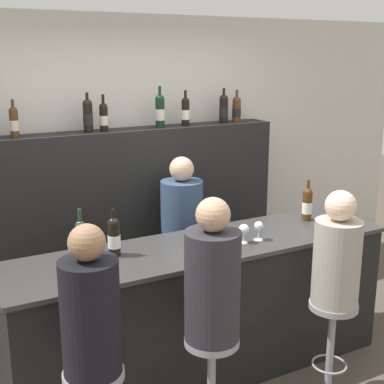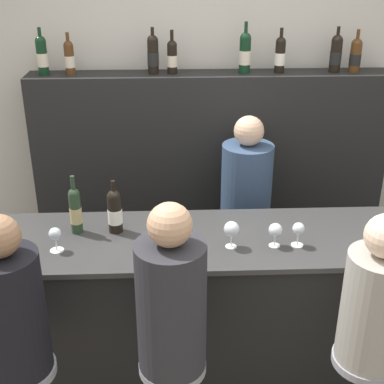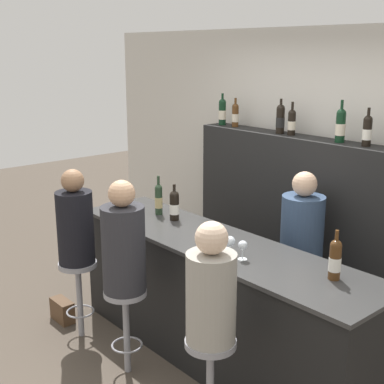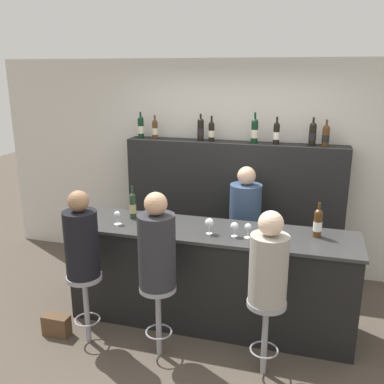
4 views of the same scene
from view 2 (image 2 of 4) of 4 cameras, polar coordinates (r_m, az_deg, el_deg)
name	(u,v)px [view 2 (image 2 of 4)]	position (r m, az deg, el deg)	size (l,w,h in m)	color
wall_back	(208,112)	(4.17, 1.77, 8.53)	(6.40, 0.05, 2.60)	beige
bar_counter	(223,309)	(3.27, 3.35, -12.37)	(2.78, 0.68, 0.99)	black
back_bar_cabinet	(210,180)	(4.12, 1.90, 1.29)	(2.61, 0.28, 1.65)	black
wine_bottle_counter_0	(75,210)	(3.05, -12.33, -1.88)	(0.07, 0.07, 0.34)	#233823
wine_bottle_counter_1	(115,211)	(3.02, -8.24, -1.98)	(0.08, 0.08, 0.31)	black
wine_bottle_backbar_0	(42,55)	(3.93, -15.71, 13.89)	(0.08, 0.08, 0.32)	black
wine_bottle_backbar_1	(69,57)	(3.90, -12.95, 13.83)	(0.07, 0.07, 0.29)	#4C2D14
wine_bottle_backbar_2	(153,54)	(3.83, -4.18, 14.45)	(0.08, 0.08, 0.32)	black
wine_bottle_backbar_3	(172,56)	(3.83, -2.13, 14.25)	(0.07, 0.07, 0.30)	black
wine_bottle_backbar_4	(245,52)	(3.87, 5.67, 14.60)	(0.08, 0.08, 0.35)	black
wine_bottle_backbar_5	(280,54)	(3.91, 9.38, 14.28)	(0.07, 0.07, 0.31)	black
wine_bottle_backbar_6	(336,53)	(4.01, 15.10, 14.10)	(0.08, 0.08, 0.31)	black
wine_bottle_backbar_7	(356,55)	(4.05, 17.05, 13.81)	(0.08, 0.08, 0.29)	#4C2D14
wine_glass_0	(55,235)	(2.91, -14.40, -4.46)	(0.08, 0.08, 0.14)	silver
wine_glass_1	(232,229)	(2.85, 4.24, -4.00)	(0.08, 0.08, 0.15)	silver
wine_glass_2	(275,231)	(2.89, 8.89, -4.08)	(0.07, 0.07, 0.14)	silver
wine_glass_3	(299,230)	(2.92, 11.29, -3.96)	(0.07, 0.07, 0.14)	silver
guest_seated_left	(11,307)	(2.54, -18.76, -11.49)	(0.30, 0.30, 0.79)	black
guest_seated_middle	(171,299)	(2.43, -2.23, -11.36)	(0.32, 0.32, 0.84)	#28282D
bar_stool_right	(361,382)	(2.92, 17.63, -18.75)	(0.32, 0.32, 0.68)	gray
guest_seated_right	(376,300)	(2.61, 19.03, -10.82)	(0.31, 0.31, 0.76)	gray
bartender	(245,224)	(3.84, 5.63, -3.36)	(0.35, 0.35, 1.46)	#334766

